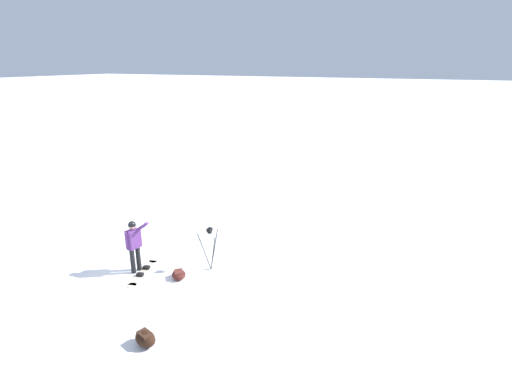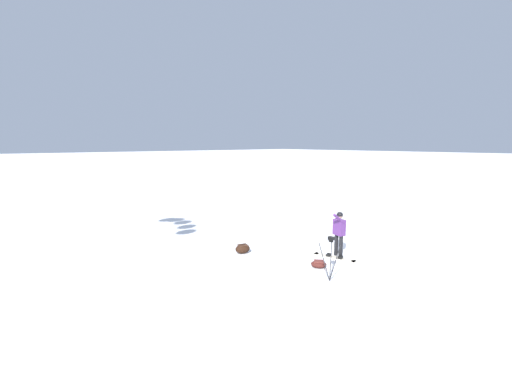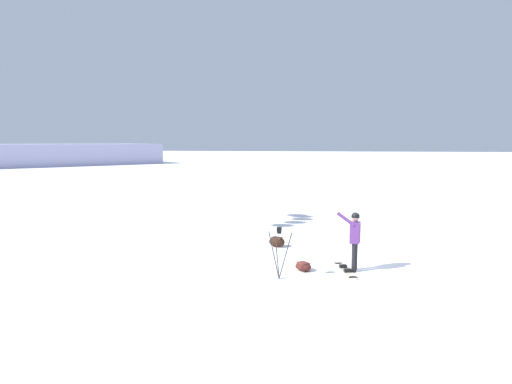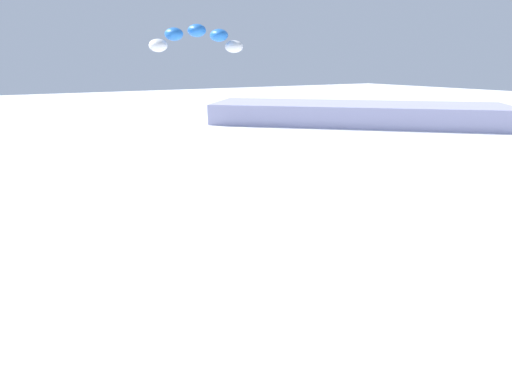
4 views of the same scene
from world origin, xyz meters
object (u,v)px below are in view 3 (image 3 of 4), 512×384
(snowboarder, at_px, (355,235))
(snowboard, at_px, (345,270))
(gear_bag_large, at_px, (303,266))
(camera_tripod, at_px, (279,242))
(gear_bag_small, at_px, (277,242))

(snowboarder, distance_m, snowboard, 1.01)
(gear_bag_large, relative_size, camera_tripod, 0.47)
(snowboard, bearing_deg, gear_bag_large, 10.02)
(snowboard, height_order, camera_tripod, camera_tripod)
(snowboard, distance_m, camera_tripod, 2.27)
(snowboarder, bearing_deg, camera_tripod, 28.74)
(camera_tripod, height_order, gear_bag_small, camera_tripod)
(snowboarder, xyz_separation_m, gear_bag_large, (1.40, 0.22, -0.88))
(snowboard, bearing_deg, gear_bag_small, -48.48)
(gear_bag_small, bearing_deg, gear_bag_large, 111.39)
(snowboarder, bearing_deg, snowboard, 3.84)
(snowboard, bearing_deg, snowboarder, -176.16)
(camera_tripod, bearing_deg, snowboard, -148.49)
(snowboarder, relative_size, gear_bag_small, 2.59)
(snowboard, xyz_separation_m, gear_bag_large, (1.17, 0.21, 0.10))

